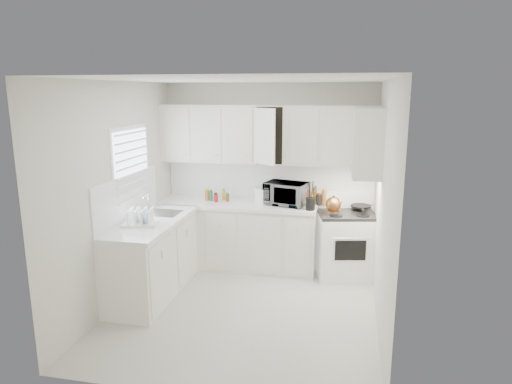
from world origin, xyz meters
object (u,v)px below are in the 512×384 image
(tea_kettle, at_px, (333,203))
(microwave, at_px, (286,191))
(rice_cooker, at_px, (264,194))
(dish_rack, at_px, (140,216))
(stove, at_px, (346,236))
(utensil_crock, at_px, (311,195))

(tea_kettle, height_order, microwave, microwave)
(rice_cooker, relative_size, dish_rack, 0.65)
(rice_cooker, height_order, dish_rack, rice_cooker)
(rice_cooker, distance_m, dish_rack, 1.82)
(stove, relative_size, rice_cooker, 4.45)
(rice_cooker, xyz_separation_m, dish_rack, (-1.22, -1.35, -0.02))
(utensil_crock, distance_m, dish_rack, 2.18)
(stove, height_order, utensil_crock, utensil_crock)
(rice_cooker, height_order, utensil_crock, utensil_crock)
(microwave, xyz_separation_m, utensil_crock, (0.36, -0.24, 0.01))
(stove, height_order, dish_rack, dish_rack)
(stove, distance_m, rice_cooker, 1.26)
(stove, distance_m, dish_rack, 2.72)
(stove, height_order, microwave, microwave)
(tea_kettle, bearing_deg, dish_rack, -137.27)
(tea_kettle, relative_size, rice_cooker, 0.98)
(stove, xyz_separation_m, dish_rack, (-2.37, -1.24, 0.49))
(stove, bearing_deg, dish_rack, -164.49)
(rice_cooker, bearing_deg, dish_rack, -130.54)
(rice_cooker, bearing_deg, utensil_crock, -19.75)
(tea_kettle, distance_m, microwave, 0.70)
(stove, distance_m, tea_kettle, 0.54)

